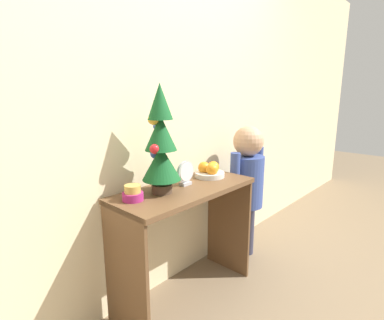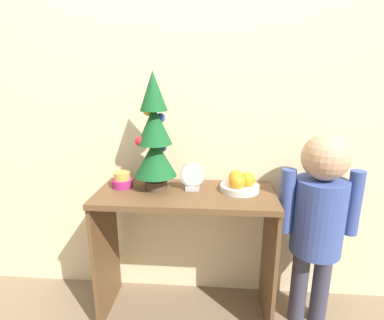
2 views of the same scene
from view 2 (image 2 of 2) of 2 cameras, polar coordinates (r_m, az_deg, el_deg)
back_wall at (r=1.70m, az=-0.52°, el=13.05°), size 7.00×0.05×2.50m
console_table at (r=1.65m, az=-1.22°, el=-12.37°), size 0.93×0.40×0.75m
mini_tree at (r=1.54m, az=-7.14°, el=4.50°), size 0.22×0.22×0.61m
fruit_bowl at (r=1.59m, az=9.11°, el=-4.42°), size 0.20×0.20×0.10m
singing_bowl at (r=1.67m, az=-13.13°, el=-3.81°), size 0.11×0.11×0.08m
desk_clock at (r=1.56m, az=0.07°, el=-3.21°), size 0.13×0.04×0.15m
child_figure at (r=1.68m, az=23.00°, el=-9.17°), size 0.40×0.26×1.06m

